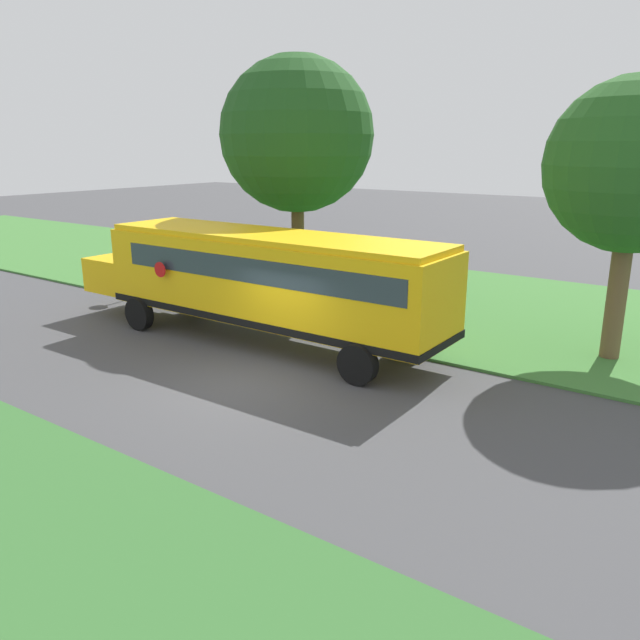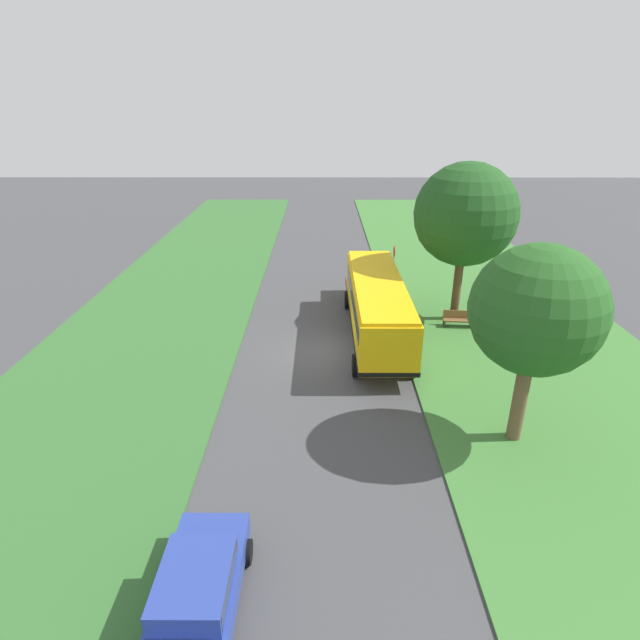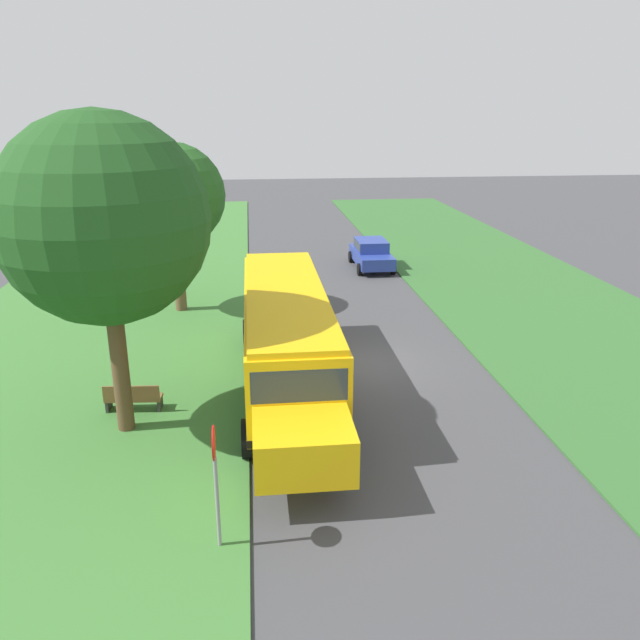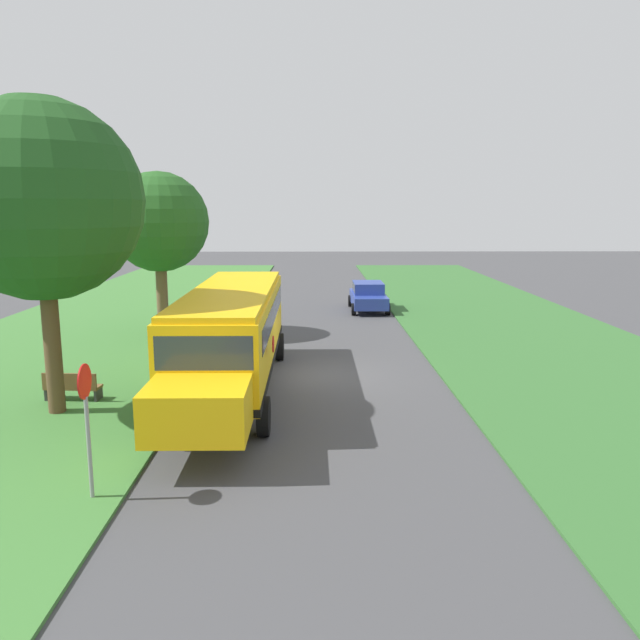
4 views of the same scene
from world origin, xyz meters
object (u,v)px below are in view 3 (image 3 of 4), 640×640
oak_tree_beside_bus (99,218)px  oak_tree_roadside_mid (175,197)px  car_blue_nearest (371,252)px  school_bus (287,331)px  stop_sign (216,473)px  park_bench (133,398)px

oak_tree_beside_bus → oak_tree_roadside_mid: size_ratio=1.18×
car_blue_nearest → school_bus: bearing=-110.1°
oak_tree_roadside_mid → stop_sign: oak_tree_roadside_mid is taller
oak_tree_roadside_mid → oak_tree_beside_bus: bearing=-93.6°
school_bus → oak_tree_beside_bus: bearing=-156.0°
school_bus → oak_tree_roadside_mid: oak_tree_roadside_mid is taller
oak_tree_roadside_mid → park_bench: (-0.50, -9.67, -4.46)m
car_blue_nearest → park_bench: size_ratio=2.69×
school_bus → stop_sign: 7.61m
park_bench → school_bus: bearing=14.3°
school_bus → car_blue_nearest: (5.58, 15.25, -1.05)m
car_blue_nearest → oak_tree_beside_bus: oak_tree_beside_bus is taller
park_bench → oak_tree_beside_bus: bearing=-100.1°
school_bus → park_bench: bearing=-165.7°
stop_sign → car_blue_nearest: bearing=71.9°
car_blue_nearest → stop_sign: stop_sign is taller
park_bench → car_blue_nearest: bearing=58.4°
oak_tree_roadside_mid → park_bench: 10.66m
school_bus → stop_sign: (-1.82, -7.39, -0.19)m
oak_tree_roadside_mid → stop_sign: bearing=-82.1°
car_blue_nearest → park_bench: (-10.11, -16.41, -0.40)m
car_blue_nearest → oak_tree_beside_bus: (-10.28, -17.34, 4.95)m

